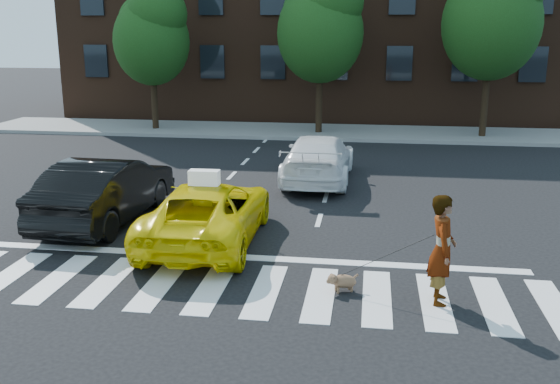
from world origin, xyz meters
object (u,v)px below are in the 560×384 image
white_suv (318,158)px  taxi (208,212)px  tree_left (152,32)px  woman (442,250)px  tree_right (493,11)px  tree_mid (321,22)px  black_sedan (106,190)px  dog (341,281)px

white_suv → taxi: bearing=73.0°
tree_left → white_suv: bearing=-46.1°
tree_left → taxi: bearing=-66.7°
woman → white_suv: bearing=19.7°
tree_right → tree_mid: bearing=180.0°
black_sedan → woman: bearing=157.3°
tree_left → white_suv: 12.37m
tree_left → woman: 20.58m
tree_mid → taxi: size_ratio=1.46×
tree_mid → white_suv: tree_mid is taller
white_suv → dog: white_suv is taller
tree_right → white_suv: size_ratio=1.56×
tree_mid → black_sedan: tree_mid is taller
tree_left → dog: (9.33, -16.84, -4.23)m
tree_left → taxi: (6.25, -14.50, -3.77)m
tree_left → tree_mid: 7.51m
taxi → tree_mid: bearing=-95.9°
tree_mid → black_sedan: size_ratio=1.47×
woman → black_sedan: bearing=65.8°
tree_right → white_suv: 11.52m
taxi → woman: woman is taller
tree_left → woman: bearing=-57.1°
tree_mid → woman: size_ratio=3.68×
tree_right → black_sedan: tree_right is taller
tree_left → black_sedan: (3.42, -13.39, -3.64)m
tree_left → dog: 19.71m
taxi → white_suv: (1.93, 6.00, 0.04)m
tree_right → taxi: (-8.25, -14.50, -4.59)m
dog → woman: bearing=-31.0°
white_suv → woman: size_ratio=2.55×
tree_mid → taxi: bearing=-94.9°
tree_mid → white_suv: (0.69, -8.50, -4.14)m
dog → white_suv: bearing=73.3°
tree_mid → tree_right: bearing=-0.0°
dog → tree_right: bearing=48.5°
black_sedan → tree_mid: bearing=-104.0°
tree_left → tree_right: 14.52m
tree_mid → dog: size_ratio=12.03×
white_suv → tree_right: bearing=-125.8°
tree_mid → woman: tree_mid is taller
dog → taxi: bearing=118.3°
tree_right → dog: 18.32m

